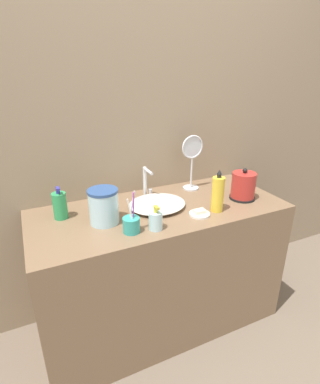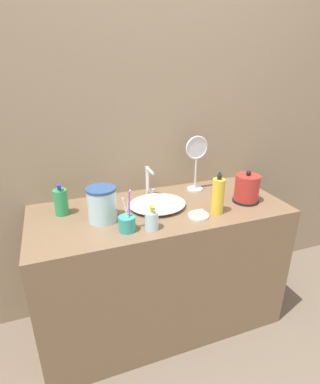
{
  "view_description": "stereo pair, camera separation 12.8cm",
  "coord_description": "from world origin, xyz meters",
  "px_view_note": "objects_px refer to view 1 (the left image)",
  "views": [
    {
      "loc": [
        -0.64,
        -1.07,
        1.54
      ],
      "look_at": [
        -0.0,
        0.3,
        0.9
      ],
      "focal_mm": 28.0,
      "sensor_mm": 36.0,
      "label": 1
    },
    {
      "loc": [
        -0.53,
        -1.12,
        1.54
      ],
      "look_at": [
        -0.0,
        0.3,
        0.9
      ],
      "focal_mm": 28.0,
      "sensor_mm": 36.0,
      "label": 2
    }
  ],
  "objects_px": {
    "electric_kettle": "(243,187)",
    "vanity_mirror": "(192,158)",
    "mouthwash_bottle": "(218,194)",
    "water_pitcher": "(104,206)",
    "toothbrush_cup": "(131,224)",
    "faucet": "(147,181)",
    "shampoo_bottle": "(60,205)",
    "lotion_bottle": "(156,220)"
  },
  "relations": [
    {
      "from": "mouthwash_bottle",
      "to": "vanity_mirror",
      "type": "xyz_separation_m",
      "value": [
        0.04,
        0.34,
        0.1
      ]
    },
    {
      "from": "faucet",
      "to": "shampoo_bottle",
      "type": "distance_m",
      "value": 0.52
    },
    {
      "from": "shampoo_bottle",
      "to": "toothbrush_cup",
      "type": "bearing_deg",
      "value": -45.77
    },
    {
      "from": "lotion_bottle",
      "to": "shampoo_bottle",
      "type": "bearing_deg",
      "value": 141.66
    },
    {
      "from": "faucet",
      "to": "vanity_mirror",
      "type": "height_order",
      "value": "vanity_mirror"
    },
    {
      "from": "faucet",
      "to": "mouthwash_bottle",
      "type": "bearing_deg",
      "value": -51.41
    },
    {
      "from": "water_pitcher",
      "to": "vanity_mirror",
      "type": "bearing_deg",
      "value": 18.43
    },
    {
      "from": "toothbrush_cup",
      "to": "vanity_mirror",
      "type": "xyz_separation_m",
      "value": [
        0.54,
        0.36,
        0.16
      ]
    },
    {
      "from": "shampoo_bottle",
      "to": "lotion_bottle",
      "type": "bearing_deg",
      "value": -38.34
    },
    {
      "from": "toothbrush_cup",
      "to": "faucet",
      "type": "bearing_deg",
      "value": 57.51
    },
    {
      "from": "mouthwash_bottle",
      "to": "faucet",
      "type": "bearing_deg",
      "value": 128.59
    },
    {
      "from": "lotion_bottle",
      "to": "water_pitcher",
      "type": "height_order",
      "value": "water_pitcher"
    },
    {
      "from": "mouthwash_bottle",
      "to": "water_pitcher",
      "type": "height_order",
      "value": "mouthwash_bottle"
    },
    {
      "from": "faucet",
      "to": "mouthwash_bottle",
      "type": "xyz_separation_m",
      "value": [
        0.27,
        -0.34,
        -0.0
      ]
    },
    {
      "from": "shampoo_bottle",
      "to": "mouthwash_bottle",
      "type": "distance_m",
      "value": 0.84
    },
    {
      "from": "electric_kettle",
      "to": "vanity_mirror",
      "type": "xyz_separation_m",
      "value": [
        -0.2,
        0.27,
        0.13
      ]
    },
    {
      "from": "faucet",
      "to": "water_pitcher",
      "type": "height_order",
      "value": "faucet"
    },
    {
      "from": "shampoo_bottle",
      "to": "mouthwash_bottle",
      "type": "xyz_separation_m",
      "value": [
        0.79,
        -0.27,
        0.03
      ]
    },
    {
      "from": "vanity_mirror",
      "to": "toothbrush_cup",
      "type": "bearing_deg",
      "value": -146.37
    },
    {
      "from": "mouthwash_bottle",
      "to": "vanity_mirror",
      "type": "bearing_deg",
      "value": 83.96
    },
    {
      "from": "mouthwash_bottle",
      "to": "vanity_mirror",
      "type": "relative_size",
      "value": 0.68
    },
    {
      "from": "electric_kettle",
      "to": "toothbrush_cup",
      "type": "height_order",
      "value": "toothbrush_cup"
    },
    {
      "from": "faucet",
      "to": "mouthwash_bottle",
      "type": "height_order",
      "value": "mouthwash_bottle"
    },
    {
      "from": "toothbrush_cup",
      "to": "lotion_bottle",
      "type": "xyz_separation_m",
      "value": [
        0.12,
        -0.02,
        0.01
      ]
    },
    {
      "from": "lotion_bottle",
      "to": "mouthwash_bottle",
      "type": "height_order",
      "value": "mouthwash_bottle"
    },
    {
      "from": "mouthwash_bottle",
      "to": "vanity_mirror",
      "type": "height_order",
      "value": "vanity_mirror"
    },
    {
      "from": "toothbrush_cup",
      "to": "lotion_bottle",
      "type": "distance_m",
      "value": 0.12
    },
    {
      "from": "electric_kettle",
      "to": "water_pitcher",
      "type": "xyz_separation_m",
      "value": [
        -0.83,
        0.06,
        0.01
      ]
    },
    {
      "from": "faucet",
      "to": "water_pitcher",
      "type": "bearing_deg",
      "value": -146.44
    },
    {
      "from": "electric_kettle",
      "to": "toothbrush_cup",
      "type": "distance_m",
      "value": 0.75
    },
    {
      "from": "mouthwash_bottle",
      "to": "water_pitcher",
      "type": "relative_size",
      "value": 1.32
    },
    {
      "from": "lotion_bottle",
      "to": "mouthwash_bottle",
      "type": "bearing_deg",
      "value": 6.43
    },
    {
      "from": "toothbrush_cup",
      "to": "water_pitcher",
      "type": "relative_size",
      "value": 1.17
    },
    {
      "from": "faucet",
      "to": "toothbrush_cup",
      "type": "relative_size",
      "value": 0.88
    },
    {
      "from": "shampoo_bottle",
      "to": "mouthwash_bottle",
      "type": "relative_size",
      "value": 0.74
    },
    {
      "from": "faucet",
      "to": "vanity_mirror",
      "type": "xyz_separation_m",
      "value": [
        0.31,
        -0.0,
        0.1
      ]
    },
    {
      "from": "electric_kettle",
      "to": "water_pitcher",
      "type": "relative_size",
      "value": 1.06
    },
    {
      "from": "toothbrush_cup",
      "to": "mouthwash_bottle",
      "type": "relative_size",
      "value": 0.88
    },
    {
      "from": "faucet",
      "to": "electric_kettle",
      "type": "height_order",
      "value": "electric_kettle"
    },
    {
      "from": "vanity_mirror",
      "to": "faucet",
      "type": "bearing_deg",
      "value": 179.48
    },
    {
      "from": "electric_kettle",
      "to": "mouthwash_bottle",
      "type": "xyz_separation_m",
      "value": [
        -0.24,
        -0.07,
        0.02
      ]
    },
    {
      "from": "vanity_mirror",
      "to": "lotion_bottle",
      "type": "bearing_deg",
      "value": -137.85
    }
  ]
}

